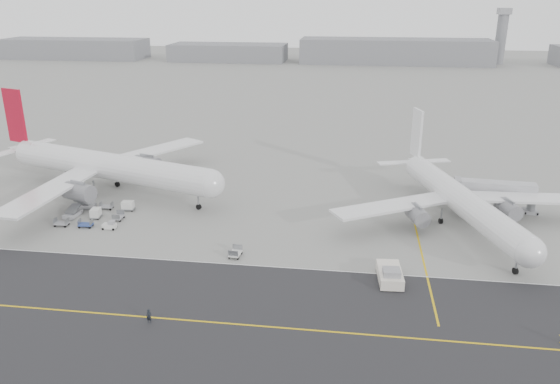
# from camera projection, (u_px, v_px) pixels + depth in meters

# --- Properties ---
(ground) EXTENTS (700.00, 700.00, 0.00)m
(ground) POSITION_uv_depth(u_px,v_px,m) (231.00, 257.00, 86.02)
(ground) COLOR gray
(ground) RESTS_ON ground
(taxiway) EXTENTS (220.00, 59.00, 0.03)m
(taxiway) POSITION_uv_depth(u_px,v_px,m) (238.00, 324.00, 68.65)
(taxiway) COLOR #2A2A2D
(taxiway) RESTS_ON ground
(horizon_buildings) EXTENTS (520.00, 28.00, 28.00)m
(horizon_buildings) POSITION_uv_depth(u_px,v_px,m) (377.00, 63.00, 324.03)
(horizon_buildings) COLOR gray
(horizon_buildings) RESTS_ON ground
(control_tower) EXTENTS (7.00, 7.00, 31.25)m
(control_tower) POSITION_uv_depth(u_px,v_px,m) (501.00, 35.00, 314.08)
(control_tower) COLOR gray
(control_tower) RESTS_ON ground
(airliner_a) EXTENTS (55.48, 54.41, 19.80)m
(airliner_a) POSITION_uv_depth(u_px,v_px,m) (105.00, 166.00, 112.56)
(airliner_a) COLOR white
(airliner_a) RESTS_ON ground
(airliner_b) EXTENTS (46.01, 46.96, 16.68)m
(airliner_b) POSITION_uv_depth(u_px,v_px,m) (459.00, 198.00, 97.23)
(airliner_b) COLOR white
(airliner_b) RESTS_ON ground
(pushback_tug) EXTENTS (3.77, 9.13, 2.59)m
(pushback_tug) POSITION_uv_depth(u_px,v_px,m) (390.00, 274.00, 78.65)
(pushback_tug) COLOR silver
(pushback_tug) RESTS_ON ground
(jet_bridge) EXTENTS (15.74, 4.18, 5.89)m
(jet_bridge) POSITION_uv_depth(u_px,v_px,m) (496.00, 190.00, 103.42)
(jet_bridge) COLOR gray
(jet_bridge) RESTS_ON ground
(gse_cluster) EXTENTS (17.29, 16.74, 1.90)m
(gse_cluster) POSITION_uv_depth(u_px,v_px,m) (96.00, 218.00, 101.10)
(gse_cluster) COLOR #97979C
(gse_cluster) RESTS_ON ground
(stray_dolly) EXTENTS (1.85, 2.78, 1.63)m
(stray_dolly) POSITION_uv_depth(u_px,v_px,m) (236.00, 257.00, 86.32)
(stray_dolly) COLOR silver
(stray_dolly) RESTS_ON ground
(ground_crew_a) EXTENTS (0.73, 0.49, 1.95)m
(ground_crew_a) POSITION_uv_depth(u_px,v_px,m) (149.00, 316.00, 68.64)
(ground_crew_a) COLOR black
(ground_crew_a) RESTS_ON ground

